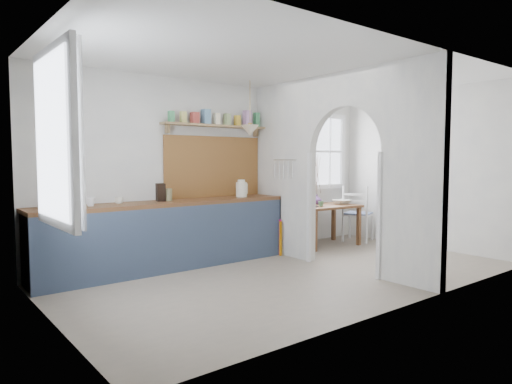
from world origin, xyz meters
TOP-DOWN VIEW (x-y plane):
  - floor at (0.00, 0.00)m, footprint 5.80×3.20m
  - ceiling at (0.00, 0.00)m, footprint 5.80×3.20m
  - walls at (0.00, 0.00)m, footprint 5.81×3.21m
  - partition at (0.70, 0.06)m, footprint 0.12×3.20m
  - kitchen_window at (-2.87, 0.00)m, footprint 0.10×1.16m
  - nook_window at (1.80, 1.56)m, footprint 1.76×0.10m
  - counter at (-1.13, 1.33)m, footprint 3.50×0.60m
  - sink at (-2.43, 1.30)m, footprint 0.40×0.40m
  - backsplash at (-0.20, 1.58)m, footprint 1.65×0.03m
  - shelf at (-0.20, 1.49)m, footprint 1.75×0.20m
  - pendant_lamp at (0.15, 1.15)m, footprint 0.26×0.26m
  - utensil_rail at (0.61, 0.90)m, footprint 0.02×0.50m
  - dining_table at (1.73, 1.12)m, footprint 1.15×0.82m
  - chair_left at (0.94, 1.14)m, footprint 0.51×0.51m
  - chair_right at (2.49, 1.04)m, footprint 0.60×0.60m
  - kettle at (0.07, 1.26)m, footprint 0.23×0.19m
  - mug_a at (-2.14, 1.30)m, footprint 0.15×0.15m
  - mug_b at (-1.76, 1.37)m, footprint 0.12×0.12m
  - knife_block at (-1.18, 1.38)m, footprint 0.14×0.17m
  - jar at (-1.08, 1.35)m, footprint 0.12×0.12m
  - towel_magenta at (0.58, 0.96)m, footprint 0.02×0.03m
  - towel_orange at (0.58, 0.95)m, footprint 0.02×0.03m
  - bowl at (2.09, 1.07)m, footprint 0.34×0.34m
  - table_cup at (1.50, 1.00)m, footprint 0.09×0.09m
  - plate at (1.38, 1.04)m, footprint 0.19×0.19m
  - vase at (1.73, 1.32)m, footprint 0.16×0.16m

SIDE VIEW (x-z plane):
  - floor at x=0.00m, z-range -0.01..0.01m
  - towel_orange at x=0.58m, z-range -0.03..0.53m
  - towel_magenta at x=0.58m, z-range 0.00..0.55m
  - dining_table at x=1.73m, z-range 0.00..0.69m
  - counter at x=-1.13m, z-range 0.01..0.91m
  - chair_left at x=0.94m, z-range 0.00..0.92m
  - chair_right at x=2.49m, z-range 0.00..1.00m
  - plate at x=1.38m, z-range 0.69..0.70m
  - bowl at x=2.09m, z-range 0.69..0.76m
  - table_cup at x=1.50m, z-range 0.69..0.77m
  - vase at x=1.73m, z-range 0.69..0.85m
  - sink at x=-2.43m, z-range 0.88..0.90m
  - mug_b at x=-1.76m, z-range 0.90..0.99m
  - mug_a at x=-2.14m, z-range 0.90..1.00m
  - jar at x=-1.08m, z-range 0.90..1.07m
  - knife_block at x=-1.18m, z-range 0.90..1.14m
  - kettle at x=0.07m, z-range 0.90..1.16m
  - walls at x=0.00m, z-range 0.00..2.60m
  - backsplash at x=-0.20m, z-range 0.90..1.80m
  - utensil_rail at x=0.61m, z-range 1.44..1.46m
  - partition at x=0.70m, z-range 0.15..2.75m
  - nook_window at x=1.80m, z-range 0.95..2.25m
  - kitchen_window at x=-2.87m, z-range 0.90..2.40m
  - pendant_lamp at x=0.15m, z-range 1.80..1.96m
  - shelf at x=-0.20m, z-range 1.90..2.11m
  - ceiling at x=0.00m, z-range 2.60..2.60m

